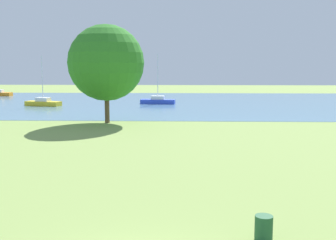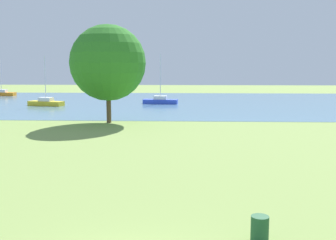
# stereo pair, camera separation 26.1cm
# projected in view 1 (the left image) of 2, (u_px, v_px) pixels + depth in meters

# --- Properties ---
(ground_plane) EXTENTS (160.00, 160.00, 0.00)m
(ground_plane) POSITION_uv_depth(u_px,v_px,m) (165.00, 135.00, 32.27)
(ground_plane) COLOR #7F994C
(litter_bin) EXTENTS (0.56, 0.56, 0.80)m
(litter_bin) POSITION_uv_depth(u_px,v_px,m) (264.00, 228.00, 12.90)
(litter_bin) COLOR #1E512D
(litter_bin) RESTS_ON ground
(water_surface) EXTENTS (140.00, 40.00, 0.02)m
(water_surface) POSITION_uv_depth(u_px,v_px,m) (173.00, 103.00, 60.00)
(water_surface) COLOR #57819D
(water_surface) RESTS_ON ground
(sailboat_yellow) EXTENTS (5.02, 2.69, 6.61)m
(sailboat_yellow) POSITION_uv_depth(u_px,v_px,m) (43.00, 102.00, 55.16)
(sailboat_yellow) COLOR yellow
(sailboat_yellow) RESTS_ON water_surface
(sailboat_blue) EXTENTS (4.91, 1.92, 6.90)m
(sailboat_blue) POSITION_uv_depth(u_px,v_px,m) (158.00, 101.00, 58.10)
(sailboat_blue) COLOR blue
(sailboat_blue) RESTS_ON water_surface
(tree_east_near) EXTENTS (7.09, 7.09, 9.17)m
(tree_east_near) POSITION_uv_depth(u_px,v_px,m) (106.00, 63.00, 38.50)
(tree_east_near) COLOR brown
(tree_east_near) RESTS_ON ground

